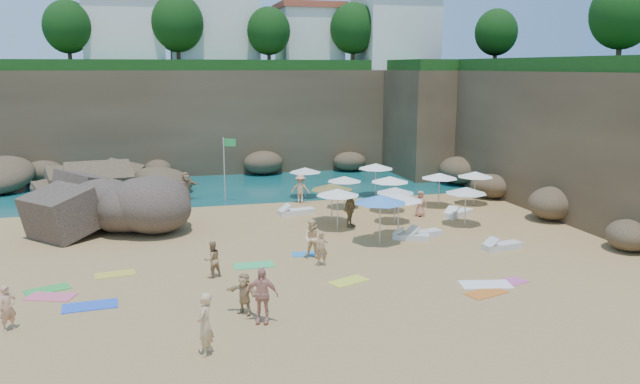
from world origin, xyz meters
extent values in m
plane|color=tan|center=(0.00, 0.00, 0.00)|extent=(120.00, 120.00, 0.00)
plane|color=#0C4751|center=(0.00, 30.00, 0.00)|extent=(120.00, 120.00, 0.00)
cube|color=brown|center=(2.00, 25.00, 4.00)|extent=(44.00, 8.00, 8.00)
cube|color=brown|center=(19.00, 8.00, 4.00)|extent=(8.00, 30.00, 8.00)
cube|color=brown|center=(17.00, 20.00, 4.00)|extent=(10.00, 12.00, 8.00)
cube|color=white|center=(-8.00, 26.00, 10.75)|extent=(6.00, 5.00, 5.50)
cube|color=white|center=(-1.00, 27.00, 11.25)|extent=(7.00, 6.00, 6.50)
cube|color=white|center=(7.00, 26.00, 10.50)|extent=(5.00, 5.00, 5.00)
cube|color=#B2472D|center=(7.00, 26.00, 13.25)|extent=(5.40, 5.40, 0.50)
cube|color=white|center=(14.00, 24.00, 11.00)|extent=(6.00, 6.00, 6.00)
sphere|color=#11380F|center=(-12.00, 24.00, 11.20)|extent=(3.60, 3.60, 3.60)
sphere|color=#11380F|center=(-4.00, 24.00, 11.60)|extent=(4.05, 4.05, 4.05)
sphere|color=#11380F|center=(3.00, 23.00, 11.04)|extent=(3.42, 3.42, 3.42)
sphere|color=#11380F|center=(10.00, 23.00, 11.36)|extent=(3.78, 3.78, 3.78)
sphere|color=#11380F|center=(19.00, 16.00, 10.80)|extent=(3.15, 3.15, 3.15)
sphere|color=#11380F|center=(20.00, 4.00, 11.20)|extent=(3.60, 3.60, 3.60)
cylinder|color=white|center=(-18.00, 30.00, 3.00)|extent=(0.10, 0.10, 6.00)
cylinder|color=white|center=(-16.50, 30.00, 3.00)|extent=(0.10, 0.10, 6.00)
cylinder|color=white|center=(-15.00, 30.00, 3.00)|extent=(0.10, 0.10, 6.00)
cylinder|color=silver|center=(-2.04, 10.77, 2.04)|extent=(0.08, 0.08, 4.08)
cube|color=green|center=(-1.65, 10.77, 3.75)|extent=(0.69, 0.28, 0.46)
cylinder|color=silver|center=(7.61, 10.32, 1.02)|extent=(0.06, 0.06, 2.04)
cone|color=white|center=(7.61, 10.32, 1.99)|extent=(2.29, 2.29, 0.35)
cylinder|color=silver|center=(3.12, 11.07, 0.93)|extent=(0.05, 0.05, 1.85)
cone|color=silver|center=(3.12, 11.07, 1.81)|extent=(2.08, 2.08, 0.32)
cylinder|color=silver|center=(6.26, 3.42, 0.93)|extent=(0.05, 0.05, 1.85)
cone|color=silver|center=(6.26, 3.42, 1.81)|extent=(2.08, 2.08, 0.32)
cylinder|color=silver|center=(10.27, 6.47, 0.97)|extent=(0.06, 0.06, 1.94)
cone|color=white|center=(10.27, 6.47, 1.90)|extent=(2.18, 2.18, 0.33)
cylinder|color=silver|center=(12.61, 6.45, 0.97)|extent=(0.06, 0.06, 1.93)
cone|color=white|center=(12.61, 6.45, 1.89)|extent=(2.17, 2.17, 0.33)
cylinder|color=silver|center=(4.66, 7.48, 0.92)|extent=(0.05, 0.05, 1.83)
cone|color=silver|center=(4.66, 7.48, 1.79)|extent=(2.06, 2.06, 0.31)
cylinder|color=silver|center=(2.98, 4.28, 1.02)|extent=(0.06, 0.06, 2.05)
cone|color=#C94923|center=(2.98, 4.28, 2.00)|extent=(2.30, 2.30, 0.35)
cylinder|color=silver|center=(6.93, 5.96, 0.99)|extent=(0.06, 0.06, 1.97)
cone|color=white|center=(6.93, 5.96, 1.92)|extent=(2.21, 2.21, 0.34)
cylinder|color=silver|center=(9.67, 1.97, 0.98)|extent=(0.06, 0.06, 1.95)
cone|color=silver|center=(9.67, 1.97, 1.91)|extent=(2.19, 2.19, 0.33)
cylinder|color=silver|center=(2.91, 2.90, 1.01)|extent=(0.06, 0.06, 2.02)
cone|color=white|center=(2.91, 2.90, 1.97)|extent=(2.26, 2.26, 0.34)
cylinder|color=silver|center=(4.12, -0.14, 1.12)|extent=(0.07, 0.07, 2.23)
cone|color=#4086DA|center=(4.12, -0.14, 2.18)|extent=(2.51, 2.51, 0.38)
cylinder|color=silver|center=(5.36, 0.62, 1.05)|extent=(0.06, 0.06, 2.10)
cone|color=white|center=(5.36, 0.62, 2.05)|extent=(2.36, 2.36, 0.36)
cube|color=white|center=(8.24, 9.28, 0.12)|extent=(1.58, 1.23, 0.24)
cube|color=white|center=(1.55, 6.59, 0.16)|extent=(2.15, 1.04, 0.32)
cube|color=white|center=(10.32, 3.96, 0.16)|extent=(2.09, 1.58, 0.31)
cube|color=silver|center=(5.83, 0.12, 0.14)|extent=(1.83, 1.26, 0.27)
cube|color=silver|center=(6.59, 0.38, 0.15)|extent=(2.04, 1.07, 0.30)
cube|color=silver|center=(9.27, -2.48, 0.15)|extent=(1.96, 0.93, 0.29)
cube|color=blue|center=(-8.47, -5.08, 0.02)|extent=(1.93, 1.06, 0.03)
cube|color=#EA5B7D|center=(-9.95, -3.78, 0.01)|extent=(1.88, 1.39, 0.03)
cube|color=#38C669|center=(-2.19, -1.97, 0.02)|extent=(1.73, 0.88, 0.03)
cube|color=gold|center=(-7.83, -1.70, 0.01)|extent=(1.66, 1.01, 0.03)
cube|color=#2687CE|center=(0.41, -1.01, 0.01)|extent=(1.59, 0.97, 0.03)
cube|color=#D35293|center=(7.13, -6.59, 0.01)|extent=(1.65, 1.14, 0.03)
cube|color=orange|center=(5.69, -7.43, 0.01)|extent=(1.76, 1.22, 0.03)
cube|color=green|center=(-10.19, -2.94, 0.01)|extent=(1.77, 1.34, 0.03)
cube|color=yellow|center=(1.11, -4.90, 0.01)|extent=(1.75, 1.32, 0.03)
cube|color=white|center=(6.12, -6.61, 0.02)|extent=(2.09, 1.34, 0.03)
imported|color=tan|center=(-10.75, -6.58, 0.75)|extent=(0.65, 0.63, 1.50)
imported|color=#A37B51|center=(-4.01, -3.03, 0.74)|extent=(0.89, 0.81, 1.49)
imported|color=tan|center=(2.47, 9.60, 0.90)|extent=(1.25, 0.87, 1.79)
imported|color=olive|center=(3.67, 3.17, 0.97)|extent=(1.14, 1.15, 1.95)
imported|color=tan|center=(8.20, 4.45, 0.73)|extent=(0.81, 0.63, 1.46)
imported|color=#AE7B57|center=(-4.32, 12.07, 0.91)|extent=(1.68, 1.33, 1.82)
imported|color=tan|center=(-4.81, -9.91, 0.95)|extent=(0.70, 0.82, 1.90)
imported|color=tan|center=(-2.84, -8.04, 0.23)|extent=(1.69, 2.14, 0.46)
imported|color=tan|center=(-3.29, -7.15, 0.19)|extent=(1.93, 1.93, 0.38)
imported|color=#A77E53|center=(0.60, -2.70, 0.17)|extent=(0.73, 1.49, 0.34)
imported|color=#F9CC8E|center=(0.48, -1.61, 0.32)|extent=(1.64, 1.89, 0.65)
camera|label=1|loc=(-5.83, -27.15, 8.28)|focal=35.00mm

